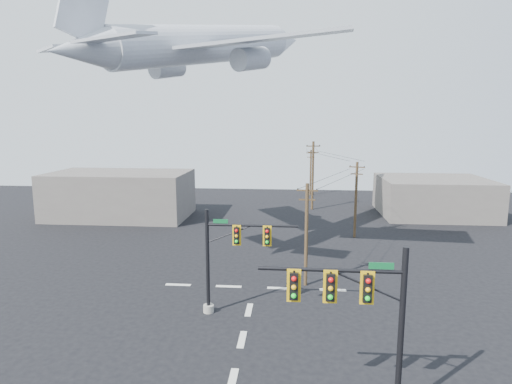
# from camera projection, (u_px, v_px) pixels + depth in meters

# --- Properties ---
(ground) EXTENTS (120.00, 120.00, 0.00)m
(ground) POSITION_uv_depth(u_px,v_px,m) (232.00, 380.00, 21.20)
(ground) COLOR black
(ground) RESTS_ON ground
(lane_markings) EXTENTS (14.00, 21.20, 0.01)m
(lane_markings) POSITION_uv_depth(u_px,v_px,m) (245.00, 329.00, 26.43)
(lane_markings) COLOR silver
(lane_markings) RESTS_ON ground
(signal_mast_near) EXTENTS (6.49, 0.83, 7.58)m
(signal_mast_near) POSITION_uv_depth(u_px,v_px,m) (366.00, 322.00, 18.17)
(signal_mast_near) COLOR gray
(signal_mast_near) RESTS_ON ground
(signal_mast_far) EXTENTS (6.25, 0.78, 7.06)m
(signal_mast_far) POSITION_uv_depth(u_px,v_px,m) (226.00, 259.00, 27.96)
(signal_mast_far) COLOR gray
(signal_mast_far) RESTS_ON ground
(utility_pole_a) EXTENTS (1.61, 0.27, 8.05)m
(utility_pole_a) POSITION_uv_depth(u_px,v_px,m) (306.00, 233.00, 32.77)
(utility_pole_a) COLOR #49361F
(utility_pole_a) RESTS_ON ground
(utility_pole_b) EXTENTS (1.63, 0.68, 8.35)m
(utility_pole_b) POSITION_uv_depth(u_px,v_px,m) (356.00, 198.00, 46.45)
(utility_pole_b) COLOR #49361F
(utility_pole_b) RESTS_ON ground
(utility_pole_c) EXTENTS (2.01, 0.45, 9.82)m
(utility_pole_c) POSITION_uv_depth(u_px,v_px,m) (313.00, 174.00, 61.13)
(utility_pole_c) COLOR #49361F
(utility_pole_c) RESTS_ON ground
(utility_pole_d) EXTENTS (1.58, 0.53, 7.80)m
(utility_pole_d) POSITION_uv_depth(u_px,v_px,m) (311.00, 172.00, 73.33)
(utility_pole_d) COLOR #49361F
(utility_pole_d) RESTS_ON ground
(power_lines) EXTENTS (7.27, 41.43, 0.84)m
(power_lines) POSITION_uv_depth(u_px,v_px,m) (326.00, 159.00, 51.91)
(power_lines) COLOR black
(airliner) EXTENTS (24.67, 27.11, 7.92)m
(airliner) POSITION_uv_depth(u_px,v_px,m) (207.00, 45.00, 37.92)
(airliner) COLOR silver
(building_left) EXTENTS (18.00, 10.00, 6.00)m
(building_left) POSITION_uv_depth(u_px,v_px,m) (120.00, 195.00, 56.79)
(building_left) COLOR #605B55
(building_left) RESTS_ON ground
(building_right) EXTENTS (14.00, 12.00, 5.00)m
(building_right) POSITION_uv_depth(u_px,v_px,m) (433.00, 197.00, 58.22)
(building_right) COLOR #605B55
(building_right) RESTS_ON ground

